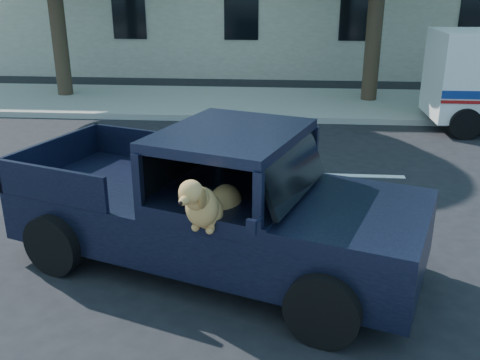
# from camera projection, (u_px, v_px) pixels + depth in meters

# --- Properties ---
(ground) EXTENTS (120.00, 120.00, 0.00)m
(ground) POSITION_uv_depth(u_px,v_px,m) (80.00, 257.00, 6.89)
(ground) COLOR black
(ground) RESTS_ON ground
(far_sidewalk) EXTENTS (60.00, 4.00, 0.15)m
(far_sidewalk) POSITION_uv_depth(u_px,v_px,m) (195.00, 102.00, 15.46)
(far_sidewalk) COLOR gray
(far_sidewalk) RESTS_ON ground
(lane_stripes) EXTENTS (21.60, 0.14, 0.01)m
(lane_stripes) POSITION_uv_depth(u_px,v_px,m) (251.00, 173.00, 9.91)
(lane_stripes) COLOR silver
(lane_stripes) RESTS_ON ground
(pickup_truck) EXTENTS (5.28, 3.43, 1.76)m
(pickup_truck) POSITION_uv_depth(u_px,v_px,m) (208.00, 220.00, 6.53)
(pickup_truck) COLOR black
(pickup_truck) RESTS_ON ground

